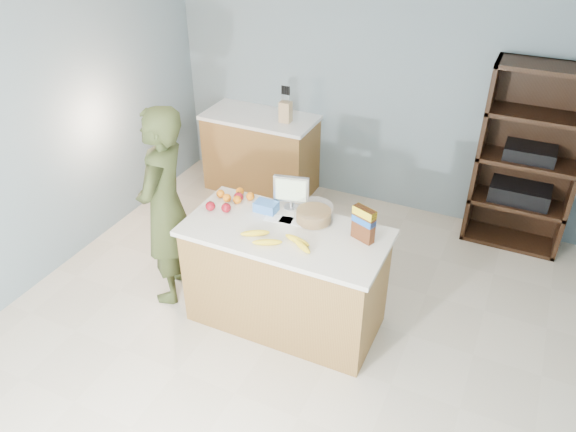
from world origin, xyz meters
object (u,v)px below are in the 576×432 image
at_px(shelving_unit, 528,162).
at_px(counter_peninsula, 285,280).
at_px(tv, 291,191).
at_px(cereal_box, 364,222).
at_px(person, 165,208).

bearing_deg(shelving_unit, counter_peninsula, -127.11).
relative_size(shelving_unit, tv, 6.38).
bearing_deg(tv, cereal_box, -15.17).
bearing_deg(tv, person, -157.83).
xyz_separation_m(shelving_unit, tv, (-1.64, -1.74, 0.19)).
height_order(person, cereal_box, person).
bearing_deg(person, counter_peninsula, 81.49).
distance_m(tv, cereal_box, 0.68).
distance_m(shelving_unit, person, 3.35).
bearing_deg(person, cereal_box, 84.76).
xyz_separation_m(person, cereal_box, (1.61, 0.21, 0.19)).
bearing_deg(cereal_box, shelving_unit, 62.78).
bearing_deg(tv, shelving_unit, 46.56).
distance_m(counter_peninsula, cereal_box, 0.86).
bearing_deg(cereal_box, tv, 164.83).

